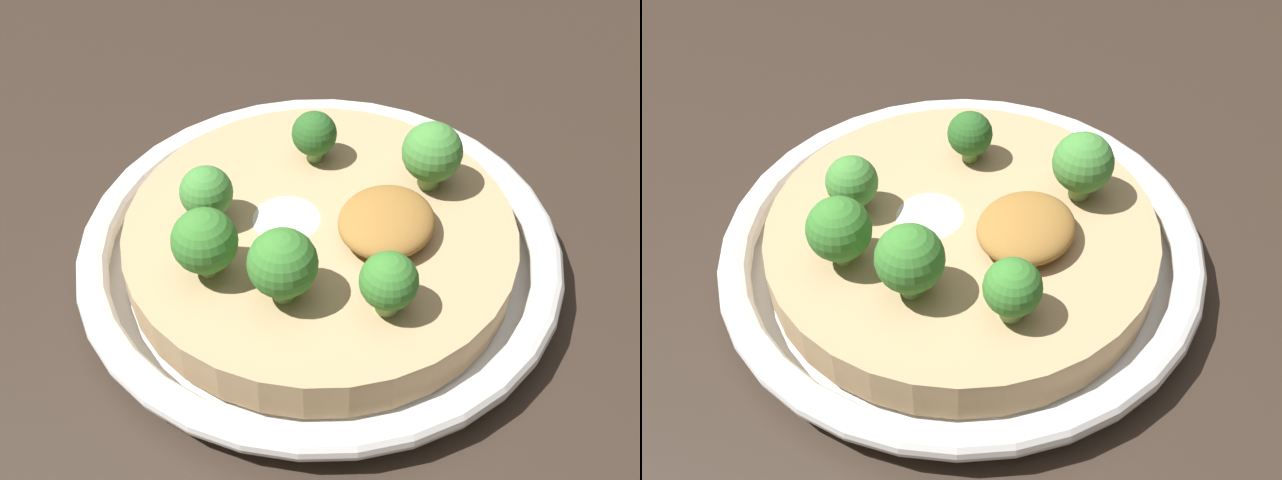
# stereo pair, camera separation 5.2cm
# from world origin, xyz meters

# --- Properties ---
(ground_plane) EXTENTS (6.00, 6.00, 0.00)m
(ground_plane) POSITION_xyz_m (0.00, 0.00, 0.00)
(ground_plane) COLOR #2D231C
(risotto_bowl) EXTENTS (0.31, 0.31, 0.04)m
(risotto_bowl) POSITION_xyz_m (0.00, 0.00, 0.02)
(risotto_bowl) COLOR white
(risotto_bowl) RESTS_ON ground_plane
(cheese_sprinkle) EXTENTS (0.04, 0.04, 0.01)m
(cheese_sprinkle) POSITION_xyz_m (-0.01, 0.02, 0.04)
(cheese_sprinkle) COLOR white
(cheese_sprinkle) RESTS_ON risotto_bowl
(crispy_onion_garnish) EXTENTS (0.07, 0.06, 0.02)m
(crispy_onion_garnish) POSITION_xyz_m (0.01, -0.04, 0.05)
(crispy_onion_garnish) COLOR olive
(crispy_onion_garnish) RESTS_ON risotto_bowl
(broccoli_back) EXTENTS (0.03, 0.03, 0.04)m
(broccoli_back) POSITION_xyz_m (-0.03, 0.06, 0.06)
(broccoli_back) COLOR #668E47
(broccoli_back) RESTS_ON risotto_bowl
(broccoli_front) EXTENTS (0.03, 0.03, 0.04)m
(broccoli_front) POSITION_xyz_m (-0.05, -0.07, 0.06)
(broccoli_front) COLOR #84A856
(broccoli_front) RESTS_ON risotto_bowl
(broccoli_front_left) EXTENTS (0.04, 0.04, 0.05)m
(broccoli_front_left) POSITION_xyz_m (-0.06, -0.01, 0.07)
(broccoli_front_left) COLOR #668E47
(broccoli_front_left) RESTS_ON risotto_bowl
(broccoli_right) EXTENTS (0.03, 0.03, 0.04)m
(broccoli_right) POSITION_xyz_m (0.06, 0.03, 0.06)
(broccoli_right) COLOR #759E4C
(broccoli_right) RESTS_ON risotto_bowl
(broccoli_front_right) EXTENTS (0.04, 0.04, 0.05)m
(broccoli_front_right) POSITION_xyz_m (0.07, -0.05, 0.07)
(broccoli_front_right) COLOR #759E4C
(broccoli_front_right) RESTS_ON risotto_bowl
(broccoli_left) EXTENTS (0.04, 0.04, 0.05)m
(broccoli_left) POSITION_xyz_m (-0.07, 0.04, 0.07)
(broccoli_left) COLOR #84A856
(broccoli_left) RESTS_ON risotto_bowl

